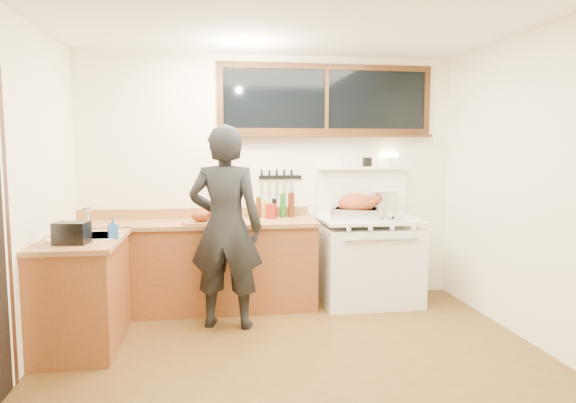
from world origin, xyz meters
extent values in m
cube|color=#523515|center=(0.00, 0.00, -0.01)|extent=(4.00, 3.50, 0.02)
cube|color=white|center=(0.00, 1.77, 1.30)|extent=(4.00, 0.05, 2.60)
cube|color=white|center=(0.00, -1.77, 1.30)|extent=(4.00, 0.05, 2.60)
cube|color=white|center=(-2.02, 0.00, 1.30)|extent=(0.05, 3.50, 2.60)
cube|color=white|center=(2.02, 0.00, 1.30)|extent=(0.05, 3.50, 2.60)
cube|color=white|center=(0.00, 0.00, 2.62)|extent=(4.00, 3.50, 0.05)
cube|color=brown|center=(-0.80, 1.45, 0.43)|extent=(2.40, 0.60, 0.86)
cube|color=#9E693E|center=(-0.80, 1.44, 0.88)|extent=(2.44, 0.64, 0.04)
cube|color=#9E693E|center=(-0.80, 1.74, 0.95)|extent=(2.40, 0.03, 0.10)
sphere|color=#B78C38|center=(-1.80, 1.17, 0.70)|extent=(0.03, 0.03, 0.03)
sphere|color=#B78C38|center=(-1.30, 1.17, 0.70)|extent=(0.03, 0.03, 0.03)
sphere|color=#B78C38|center=(-0.80, 1.17, 0.70)|extent=(0.03, 0.03, 0.03)
sphere|color=#B78C38|center=(-0.30, 1.17, 0.70)|extent=(0.03, 0.03, 0.03)
sphere|color=#B78C38|center=(0.15, 1.17, 0.70)|extent=(0.03, 0.03, 0.03)
cube|color=brown|center=(-1.70, 0.62, 0.43)|extent=(0.60, 1.05, 0.86)
cube|color=#9E693E|center=(-1.69, 0.62, 0.88)|extent=(0.64, 1.09, 0.04)
cube|color=white|center=(-1.68, 0.70, 0.84)|extent=(0.45, 0.40, 0.14)
cube|color=white|center=(-1.68, 0.70, 0.91)|extent=(0.50, 0.45, 0.01)
cylinder|color=silver|center=(-1.68, 0.88, 1.02)|extent=(0.02, 0.02, 0.24)
cylinder|color=silver|center=(-1.68, 0.80, 1.13)|extent=(0.02, 0.18, 0.02)
cube|color=white|center=(1.00, 1.40, 0.41)|extent=(1.00, 0.70, 0.82)
cube|color=white|center=(1.00, 1.40, 0.89)|extent=(1.02, 0.72, 0.03)
cube|color=white|center=(1.00, 1.06, 0.52)|extent=(0.88, 0.02, 0.46)
cylinder|color=silver|center=(1.00, 1.03, 0.74)|extent=(0.75, 0.02, 0.02)
cylinder|color=white|center=(0.67, 1.04, 0.85)|extent=(0.04, 0.03, 0.04)
cylinder|color=white|center=(0.89, 1.04, 0.85)|extent=(0.04, 0.03, 0.04)
cylinder|color=white|center=(1.11, 1.04, 0.85)|extent=(0.04, 0.03, 0.04)
cylinder|color=white|center=(1.33, 1.04, 0.85)|extent=(0.04, 0.03, 0.04)
cube|color=white|center=(1.00, 1.72, 1.15)|extent=(1.00, 0.05, 0.50)
cube|color=white|center=(1.00, 1.69, 1.41)|extent=(1.00, 0.12, 0.03)
cylinder|color=white|center=(1.30, 1.69, 1.48)|extent=(0.10, 0.10, 0.10)
cube|color=#FFE5B2|center=(1.30, 1.69, 1.56)|extent=(0.18, 0.09, 0.06)
cube|color=black|center=(1.05, 1.69, 1.48)|extent=(0.09, 0.05, 0.10)
cylinder|color=white|center=(0.82, 1.69, 1.47)|extent=(0.04, 0.04, 0.09)
cylinder|color=white|center=(0.76, 1.69, 1.47)|extent=(0.04, 0.04, 0.09)
cube|color=black|center=(0.60, 1.73, 2.15)|extent=(2.20, 0.01, 0.62)
cube|color=#341D0E|center=(0.60, 1.73, 2.49)|extent=(2.32, 0.04, 0.06)
cube|color=#341D0E|center=(0.60, 1.73, 1.81)|extent=(2.32, 0.04, 0.06)
cube|color=#341D0E|center=(-0.53, 1.73, 2.15)|extent=(0.06, 0.04, 0.62)
cube|color=#341D0E|center=(1.73, 1.73, 2.15)|extent=(0.06, 0.04, 0.62)
cube|color=#341D0E|center=(0.60, 1.73, 2.15)|extent=(0.04, 0.04, 0.62)
cube|color=#341D0E|center=(0.60, 1.68, 1.76)|extent=(2.32, 0.13, 0.03)
cube|color=#341D0E|center=(-1.99, -0.07, 1.05)|extent=(0.01, 0.07, 2.10)
cube|color=black|center=(0.10, 1.74, 1.32)|extent=(0.46, 0.02, 0.04)
cube|color=silver|center=(-0.10, 1.72, 1.21)|extent=(0.02, 0.00, 0.18)
cube|color=black|center=(-0.10, 1.72, 1.35)|extent=(0.02, 0.02, 0.10)
cube|color=silver|center=(-0.02, 1.72, 1.21)|extent=(0.02, 0.00, 0.18)
cube|color=black|center=(-0.02, 1.72, 1.35)|extent=(0.02, 0.02, 0.10)
cube|color=silver|center=(0.06, 1.72, 1.21)|extent=(0.02, 0.00, 0.18)
cube|color=black|center=(0.06, 1.72, 1.35)|extent=(0.02, 0.02, 0.10)
cube|color=silver|center=(0.14, 1.72, 1.21)|extent=(0.03, 0.00, 0.18)
cube|color=black|center=(0.14, 1.72, 1.35)|extent=(0.02, 0.02, 0.10)
cube|color=silver|center=(0.22, 1.72, 1.21)|extent=(0.03, 0.00, 0.18)
cube|color=black|center=(0.22, 1.72, 1.35)|extent=(0.02, 0.02, 0.10)
imported|color=black|center=(-0.51, 0.90, 0.92)|extent=(0.76, 0.59, 1.84)
imported|color=#235BB3|center=(-1.43, 0.57, 0.98)|extent=(0.10, 0.10, 0.17)
cube|color=black|center=(-1.70, 0.37, 0.98)|extent=(0.27, 0.21, 0.17)
cube|color=#9E693E|center=(-0.74, 1.29, 0.91)|extent=(0.38, 0.31, 0.02)
ellipsoid|color=#94431B|center=(-0.74, 1.29, 0.97)|extent=(0.21, 0.16, 0.11)
sphere|color=#94431B|center=(-0.65, 1.34, 1.00)|extent=(0.04, 0.04, 0.04)
sphere|color=#94431B|center=(-0.65, 1.25, 1.00)|extent=(0.04, 0.04, 0.04)
cube|color=silver|center=(0.87, 1.49, 0.95)|extent=(0.59, 0.52, 0.10)
cube|color=#3F3F42|center=(0.87, 1.49, 0.98)|extent=(0.52, 0.45, 0.03)
torus|color=silver|center=(0.62, 1.49, 1.00)|extent=(0.05, 0.09, 0.10)
torus|color=silver|center=(1.12, 1.49, 1.00)|extent=(0.05, 0.09, 0.10)
ellipsoid|color=#94431B|center=(0.87, 1.49, 1.04)|extent=(0.46, 0.41, 0.24)
cylinder|color=#94431B|center=(1.00, 1.40, 1.06)|extent=(0.15, 0.11, 0.10)
sphere|color=#94431B|center=(1.07, 1.40, 1.09)|extent=(0.07, 0.07, 0.07)
cylinder|color=#94431B|center=(1.00, 1.58, 1.06)|extent=(0.15, 0.11, 0.10)
sphere|color=#94431B|center=(1.07, 1.58, 1.09)|extent=(0.07, 0.07, 0.07)
cylinder|color=silver|center=(1.23, 1.67, 1.03)|extent=(0.30, 0.30, 0.26)
cylinder|color=silver|center=(1.12, 1.59, 0.96)|extent=(0.20, 0.20, 0.12)
cylinder|color=black|center=(1.08, 1.70, 1.01)|extent=(0.08, 0.15, 0.02)
cylinder|color=silver|center=(1.19, 1.24, 0.91)|extent=(0.29, 0.29, 0.02)
sphere|color=black|center=(1.19, 1.24, 0.93)|extent=(0.03, 0.03, 0.03)
cube|color=maroon|center=(-0.02, 1.55, 0.98)|extent=(0.12, 0.11, 0.15)
cylinder|color=white|center=(-0.10, 1.68, 0.98)|extent=(0.11, 0.11, 0.16)
cylinder|color=black|center=(-0.14, 1.63, 1.01)|extent=(0.06, 0.06, 0.22)
cylinder|color=black|center=(-0.07, 1.63, 0.99)|extent=(0.06, 0.06, 0.18)
cylinder|color=black|center=(0.02, 1.63, 1.00)|extent=(0.05, 0.05, 0.20)
cylinder|color=black|center=(0.11, 1.63, 1.02)|extent=(0.06, 0.06, 0.25)
cylinder|color=black|center=(0.20, 1.63, 1.03)|extent=(0.07, 0.07, 0.26)
camera|label=1|loc=(-0.64, -3.71, 1.63)|focal=32.00mm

